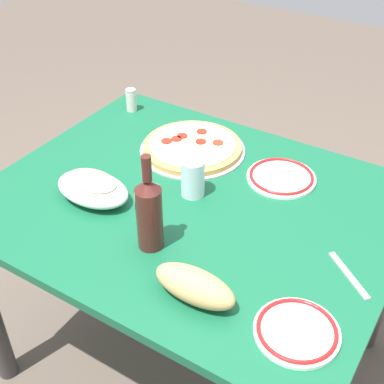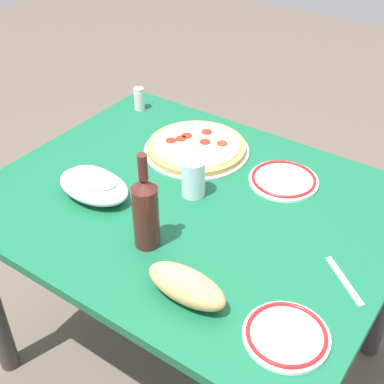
{
  "view_description": "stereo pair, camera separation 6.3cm",
  "coord_description": "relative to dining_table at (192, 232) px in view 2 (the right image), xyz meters",
  "views": [
    {
      "loc": [
        -0.67,
        1.07,
        1.73
      ],
      "look_at": [
        0.0,
        0.0,
        0.79
      ],
      "focal_mm": 49.69,
      "sensor_mm": 36.0,
      "label": 1
    },
    {
      "loc": [
        -0.72,
        1.03,
        1.73
      ],
      "look_at": [
        0.0,
        0.0,
        0.79
      ],
      "focal_mm": 49.69,
      "sensor_mm": 36.0,
      "label": 2
    }
  ],
  "objects": [
    {
      "name": "ground_plane",
      "position": [
        0.0,
        0.0,
        -0.63
      ],
      "size": [
        8.0,
        8.0,
        0.0
      ],
      "primitive_type": "plane",
      "color": "brown",
      "rests_on": "ground"
    },
    {
      "name": "dining_table",
      "position": [
        0.0,
        0.0,
        0.0
      ],
      "size": [
        1.21,
        0.96,
        0.76
      ],
      "color": "#145938",
      "rests_on": "ground"
    },
    {
      "name": "pepperoni_pizza",
      "position": [
        0.14,
        -0.23,
        0.14
      ],
      "size": [
        0.36,
        0.36,
        0.03
      ],
      "color": "#B7B7BC",
      "rests_on": "dining_table"
    },
    {
      "name": "baked_pasta_dish",
      "position": [
        0.25,
        0.15,
        0.17
      ],
      "size": [
        0.24,
        0.15,
        0.08
      ],
      "color": "white",
      "rests_on": "dining_table"
    },
    {
      "name": "wine_bottle",
      "position": [
        -0.01,
        0.23,
        0.24
      ],
      "size": [
        0.07,
        0.07,
        0.28
      ],
      "color": "#471E19",
      "rests_on": "dining_table"
    },
    {
      "name": "water_glass",
      "position": [
        0.01,
        -0.03,
        0.18
      ],
      "size": [
        0.07,
        0.07,
        0.12
      ],
      "primitive_type": "cylinder",
      "color": "silver",
      "rests_on": "dining_table"
    },
    {
      "name": "side_plate_near",
      "position": [
        -0.46,
        0.29,
        0.13
      ],
      "size": [
        0.2,
        0.2,
        0.02
      ],
      "color": "white",
      "rests_on": "dining_table"
    },
    {
      "name": "side_plate_far",
      "position": [
        -0.18,
        -0.24,
        0.13
      ],
      "size": [
        0.22,
        0.22,
        0.02
      ],
      "color": "white",
      "rests_on": "dining_table"
    },
    {
      "name": "bread_loaf",
      "position": [
        -0.21,
        0.32,
        0.17
      ],
      "size": [
        0.21,
        0.09,
        0.08
      ],
      "primitive_type": "ellipsoid",
      "color": "tan",
      "rests_on": "dining_table"
    },
    {
      "name": "spice_shaker",
      "position": [
        0.5,
        -0.36,
        0.17
      ],
      "size": [
        0.04,
        0.04,
        0.09
      ],
      "color": "silver",
      "rests_on": "dining_table"
    },
    {
      "name": "fork_left",
      "position": [
        -0.5,
        0.06,
        0.13
      ],
      "size": [
        0.14,
        0.12,
        0.0
      ],
      "primitive_type": "cube",
      "rotation": [
        0.0,
        0.0,
        2.45
      ],
      "color": "#B7B7BC",
      "rests_on": "dining_table"
    }
  ]
}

